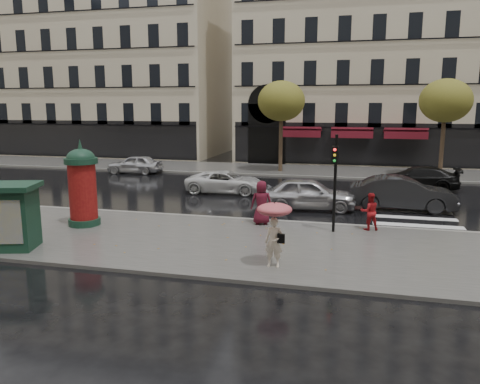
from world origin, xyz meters
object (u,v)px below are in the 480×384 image
(woman_umbrella, at_px, (274,224))
(car_white, at_px, (226,182))
(car_far_silver, at_px, (135,164))
(traffic_light, at_px, (335,174))
(car_black, at_px, (416,178))
(man_burgundy, at_px, (261,203))
(car_darkgrey, at_px, (402,193))
(woman_red, at_px, (370,211))
(morris_column, at_px, (82,184))
(car_silver, at_px, (308,194))
(newsstand, at_px, (10,215))

(woman_umbrella, xyz_separation_m, car_white, (-4.83, 11.84, -0.82))
(woman_umbrella, relative_size, car_far_silver, 0.51)
(traffic_light, relative_size, car_black, 0.78)
(man_burgundy, xyz_separation_m, car_darkgrey, (5.83, 4.69, -0.21))
(traffic_light, xyz_separation_m, car_darkgrey, (2.92, 5.23, -1.57))
(man_burgundy, bearing_deg, traffic_light, 155.97)
(woman_red, height_order, car_black, woman_red)
(morris_column, distance_m, car_darkgrey, 14.39)
(car_white, bearing_deg, morris_column, 155.15)
(woman_umbrella, height_order, car_silver, woman_umbrella)
(man_burgundy, distance_m, car_far_silver, 17.48)
(car_black, bearing_deg, car_white, -68.53)
(car_white, bearing_deg, car_silver, -125.71)
(traffic_light, bearing_deg, morris_column, -172.38)
(morris_column, xyz_separation_m, traffic_light, (9.85, 1.32, 0.58))
(woman_umbrella, bearing_deg, morris_column, 159.71)
(newsstand, bearing_deg, traffic_light, 24.36)
(car_white, bearing_deg, woman_red, -134.51)
(morris_column, height_order, car_far_silver, morris_column)
(man_burgundy, xyz_separation_m, car_white, (-3.45, 6.90, -0.39))
(woman_umbrella, xyz_separation_m, car_silver, (0.14, 8.67, -0.68))
(morris_column, bearing_deg, traffic_light, 7.62)
(car_black, bearing_deg, car_darkgrey, -9.90)
(morris_column, height_order, car_silver, morris_column)
(man_burgundy, height_order, car_silver, man_burgundy)
(car_darkgrey, xyz_separation_m, car_black, (1.29, 5.83, -0.11))
(woman_red, relative_size, newsstand, 0.66)
(woman_umbrella, distance_m, morris_column, 8.88)
(morris_column, height_order, traffic_light, traffic_light)
(woman_red, bearing_deg, traffic_light, 9.23)
(car_silver, xyz_separation_m, car_white, (-4.97, 3.18, -0.14))
(newsstand, distance_m, car_darkgrey, 16.68)
(woman_umbrella, xyz_separation_m, newsstand, (-8.92, -0.33, -0.19))
(car_darkgrey, bearing_deg, car_silver, 101.88)
(morris_column, height_order, newsstand, morris_column)
(car_silver, height_order, car_darkgrey, car_darkgrey)
(car_darkgrey, distance_m, car_white, 9.54)
(car_silver, bearing_deg, car_white, 52.27)
(woman_red, relative_size, car_white, 0.32)
(woman_umbrella, height_order, car_black, woman_umbrella)
(morris_column, bearing_deg, woman_red, 10.08)
(car_white, distance_m, car_far_silver, 10.32)
(man_burgundy, bearing_deg, car_white, -76.83)
(woman_umbrella, relative_size, man_burgundy, 1.12)
(woman_red, bearing_deg, man_burgundy, -15.67)
(man_burgundy, bearing_deg, woman_umbrella, 92.23)
(car_black, bearing_deg, traffic_light, -18.26)
(car_darkgrey, height_order, car_white, car_darkgrey)
(car_black, bearing_deg, car_far_silver, -94.00)
(woman_red, height_order, newsstand, newsstand)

